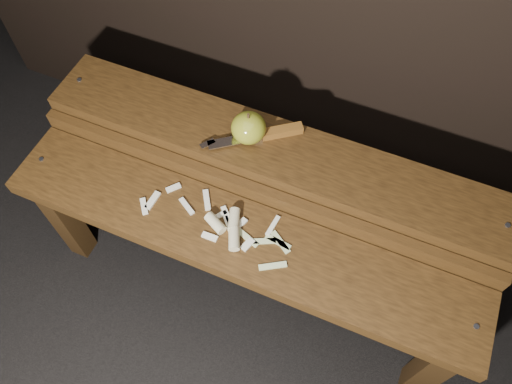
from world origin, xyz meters
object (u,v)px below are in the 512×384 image
at_px(bench_rear_tier, 272,167).
at_px(apple, 249,128).
at_px(bench_front_tier, 237,251).
at_px(knife, 269,134).

relative_size(bench_rear_tier, apple, 13.46).
relative_size(bench_front_tier, bench_rear_tier, 1.00).
bearing_deg(bench_front_tier, knife, 94.97).
distance_m(bench_front_tier, apple, 0.30).
height_order(bench_front_tier, bench_rear_tier, bench_rear_tier).
bearing_deg(apple, knife, 27.52).
bearing_deg(bench_rear_tier, apple, 176.25).
bearing_deg(bench_rear_tier, knife, 129.06).
height_order(bench_rear_tier, knife, knife).
bearing_deg(bench_front_tier, bench_rear_tier, 90.00).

